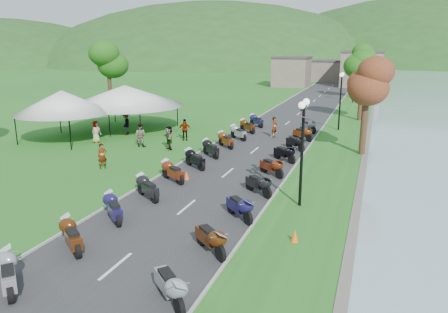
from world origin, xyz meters
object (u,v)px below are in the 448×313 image
(pedestrian_a, at_px, (103,168))
(pedestrian_b, at_px, (141,147))
(vendor_tent_main, at_px, (126,108))
(pedestrian_c, at_px, (127,135))

(pedestrian_a, xyz_separation_m, pedestrian_b, (-0.81, 6.03, 0.00))
(vendor_tent_main, xyz_separation_m, pedestrian_b, (4.45, -5.26, -2.00))
(vendor_tent_main, relative_size, pedestrian_a, 4.30)
(vendor_tent_main, distance_m, pedestrian_a, 12.62)
(vendor_tent_main, relative_size, pedestrian_c, 3.44)
(pedestrian_a, distance_m, pedestrian_b, 6.09)
(vendor_tent_main, height_order, pedestrian_c, vendor_tent_main)
(pedestrian_b, xyz_separation_m, pedestrian_c, (-3.40, 3.49, 0.00))
(pedestrian_b, distance_m, pedestrian_c, 4.87)
(pedestrian_a, bearing_deg, pedestrian_c, 64.46)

